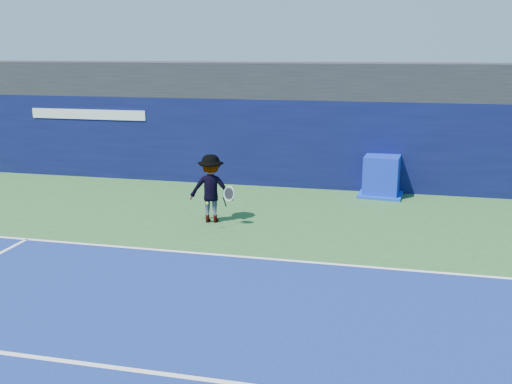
{
  "coord_description": "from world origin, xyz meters",
  "views": [
    {
      "loc": [
        3.66,
        -8.96,
        4.62
      ],
      "look_at": [
        0.41,
        5.2,
        1.0
      ],
      "focal_mm": 40.0,
      "sensor_mm": 36.0,
      "label": 1
    }
  ],
  "objects": [
    {
      "name": "tennis_ball",
      "position": [
        -0.8,
        4.74,
        0.74
      ],
      "size": [
        0.07,
        0.07,
        0.07
      ],
      "color": "#CAF21A",
      "rests_on": "ground"
    },
    {
      "name": "baseline",
      "position": [
        0.0,
        3.0,
        0.01
      ],
      "size": [
        24.0,
        0.1,
        0.01
      ],
      "primitive_type": "cube",
      "color": "white",
      "rests_on": "ground"
    },
    {
      "name": "back_wall_assembly",
      "position": [
        -0.0,
        10.5,
        1.5
      ],
      "size": [
        36.0,
        1.03,
        3.0
      ],
      "color": "#0A0F3A",
      "rests_on": "ground"
    },
    {
      "name": "ground",
      "position": [
        0.0,
        0.0,
        0.0
      ],
      "size": [
        80.0,
        80.0,
        0.0
      ],
      "primitive_type": "plane",
      "color": "#2B5F2B",
      "rests_on": "ground"
    },
    {
      "name": "stadium_band",
      "position": [
        0.0,
        11.5,
        3.6
      ],
      "size": [
        36.0,
        3.0,
        1.2
      ],
      "primitive_type": "cube",
      "color": "black",
      "rests_on": "back_wall_assembly"
    },
    {
      "name": "equipment_cart",
      "position": [
        3.59,
        9.59,
        0.6
      ],
      "size": [
        1.5,
        1.5,
        1.32
      ],
      "color": "#0D23B7",
      "rests_on": "ground"
    },
    {
      "name": "service_line",
      "position": [
        0.0,
        -2.0,
        0.01
      ],
      "size": [
        24.0,
        0.1,
        0.01
      ],
      "primitive_type": "cube",
      "color": "white",
      "rests_on": "ground"
    },
    {
      "name": "tennis_player",
      "position": [
        -0.94,
        5.56,
        0.94
      ],
      "size": [
        1.42,
        0.88,
        1.88
      ],
      "color": "silver",
      "rests_on": "ground"
    }
  ]
}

